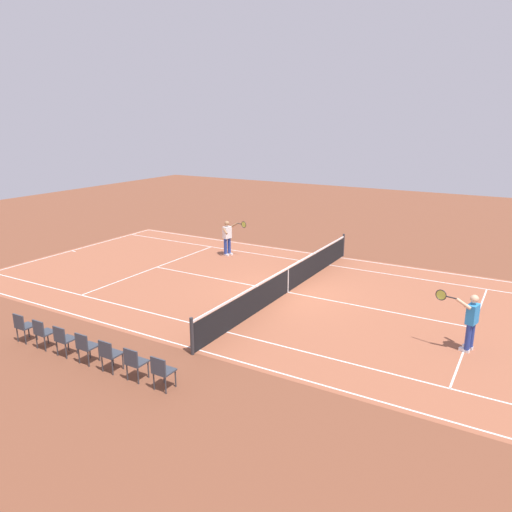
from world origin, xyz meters
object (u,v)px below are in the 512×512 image
(tennis_ball, at_px, (295,286))
(spectator_chair_3, at_px, (86,345))
(spectator_chair_4, at_px, (63,338))
(spectator_chair_5, at_px, (43,332))
(tennis_net, at_px, (288,280))
(spectator_chair_2, at_px, (109,353))
(tennis_player_far, at_px, (470,320))
(spectator_chair_6, at_px, (23,325))
(tennis_player_near, at_px, (228,236))
(spectator_chair_1, at_px, (135,361))
(spectator_chair_0, at_px, (162,370))

(tennis_ball, height_order, spectator_chair_3, spectator_chair_3)
(spectator_chair_4, height_order, spectator_chair_5, same)
(spectator_chair_3, relative_size, spectator_chair_5, 1.00)
(tennis_net, bearing_deg, spectator_chair_2, 80.89)
(tennis_player_far, relative_size, spectator_chair_4, 1.93)
(tennis_player_far, bearing_deg, tennis_net, -15.20)
(tennis_player_far, bearing_deg, spectator_chair_2, 37.33)
(tennis_player_far, relative_size, spectator_chair_5, 1.93)
(spectator_chair_4, bearing_deg, spectator_chair_6, 0.00)
(tennis_player_near, height_order, tennis_player_far, same)
(spectator_chair_1, distance_m, spectator_chair_2, 0.86)
(spectator_chair_1, height_order, spectator_chair_6, same)
(spectator_chair_0, xyz_separation_m, spectator_chair_1, (0.86, 0.00, 0.00))
(tennis_net, xyz_separation_m, spectator_chair_4, (2.95, 7.61, 0.03))
(tennis_ball, bearing_deg, spectator_chair_4, 70.77)
(tennis_player_near, bearing_deg, spectator_chair_0, 116.06)
(spectator_chair_5, bearing_deg, spectator_chair_2, 180.00)
(spectator_chair_1, bearing_deg, tennis_player_near, -67.73)
(spectator_chair_0, relative_size, spectator_chair_1, 1.00)
(spectator_chair_0, xyz_separation_m, spectator_chair_2, (1.73, 0.00, 0.00))
(tennis_net, bearing_deg, spectator_chair_3, 74.68)
(spectator_chair_6, bearing_deg, spectator_chair_2, 180.00)
(spectator_chair_3, bearing_deg, spectator_chair_1, 180.00)
(tennis_net, xyz_separation_m, tennis_ball, (0.04, -0.73, -0.46))
(tennis_player_far, xyz_separation_m, spectator_chair_0, (5.95, 5.86, -0.41))
(tennis_net, height_order, tennis_player_near, tennis_player_near)
(spectator_chair_4, xyz_separation_m, spectator_chair_6, (1.73, 0.00, 0.00))
(tennis_net, relative_size, spectator_chair_1, 13.30)
(tennis_net, height_order, spectator_chair_2, tennis_net)
(spectator_chair_0, distance_m, spectator_chair_2, 1.73)
(tennis_net, bearing_deg, spectator_chair_0, 93.80)
(spectator_chair_2, bearing_deg, spectator_chair_0, 180.00)
(tennis_player_near, xyz_separation_m, spectator_chair_1, (-4.44, 10.86, -0.41))
(tennis_ball, xyz_separation_m, spectator_chair_6, (4.63, 8.34, 0.49))
(spectator_chair_3, bearing_deg, tennis_net, -105.32)
(tennis_net, xyz_separation_m, spectator_chair_6, (4.67, 7.61, 0.03))
(spectator_chair_1, bearing_deg, tennis_ball, -92.18)
(spectator_chair_0, bearing_deg, spectator_chair_3, 0.00)
(spectator_chair_0, distance_m, spectator_chair_5, 4.32)
(tennis_player_near, height_order, spectator_chair_1, tennis_player_near)
(tennis_player_far, relative_size, spectator_chair_0, 1.93)
(tennis_player_far, bearing_deg, spectator_chair_1, 40.67)
(spectator_chair_1, xyz_separation_m, spectator_chair_5, (3.45, 0.00, 0.00))
(spectator_chair_1, distance_m, spectator_chair_5, 3.45)
(tennis_player_near, height_order, tennis_ball, tennis_player_near)
(tennis_ball, height_order, spectator_chair_4, spectator_chair_4)
(tennis_net, height_order, spectator_chair_3, tennis_net)
(spectator_chair_1, height_order, spectator_chair_3, same)
(spectator_chair_0, height_order, spectator_chair_2, same)
(tennis_net, xyz_separation_m, spectator_chair_5, (3.81, 7.61, 0.03))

